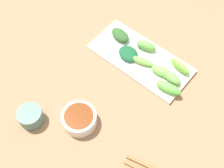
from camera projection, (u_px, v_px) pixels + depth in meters
tabletop at (123, 88)px, 0.94m from camera, size 2.10×2.10×0.02m
sauce_bowl at (79, 119)px, 0.84m from camera, size 0.10×0.10×0.04m
serving_plate at (140, 59)px, 0.98m from camera, size 0.16×0.34×0.01m
broccoli_stalk_0 at (146, 46)px, 0.98m from camera, size 0.05×0.08×0.03m
broccoli_leafy_1 at (120, 35)px, 1.00m from camera, size 0.05×0.08×0.03m
broccoli_leafy_2 at (128, 54)px, 0.97m from camera, size 0.07×0.08×0.02m
broccoli_stalk_3 at (180, 66)px, 0.94m from camera, size 0.04×0.08×0.03m
broccoli_stalk_4 at (169, 88)px, 0.90m from camera, size 0.05×0.09×0.03m
broccoli_stalk_5 at (162, 72)px, 0.93m from camera, size 0.04×0.08×0.03m
broccoli_stalk_6 at (172, 78)px, 0.92m from camera, size 0.04×0.07×0.03m
broccoli_stalk_7 at (141, 61)px, 0.95m from camera, size 0.04×0.09×0.02m
tea_cup at (31, 116)px, 0.85m from camera, size 0.07×0.07×0.05m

